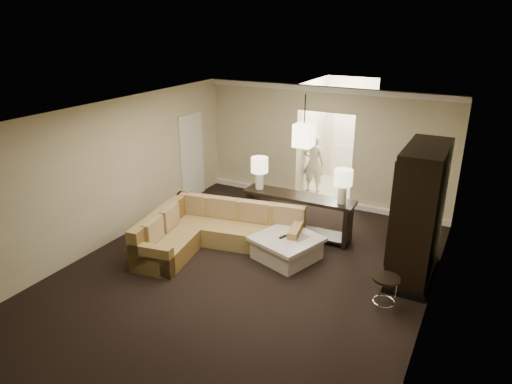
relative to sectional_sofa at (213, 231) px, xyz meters
The scene contains 19 objects.
ground 1.33m from the sectional_sofa, 35.66° to the right, with size 8.00×8.00×0.00m, color black.
wall_back 3.58m from the sectional_sofa, 72.08° to the left, with size 6.00×0.04×2.80m, color beige.
wall_front 4.98m from the sectional_sofa, 77.55° to the right, with size 6.00×0.04×2.80m, color beige.
wall_left 2.35m from the sectional_sofa, 158.88° to the right, with size 0.04×8.00×2.80m, color beige.
wall_right 4.26m from the sectional_sofa, 10.54° to the right, with size 0.04×8.00×2.80m, color beige.
ceiling 2.79m from the sectional_sofa, 35.66° to the right, with size 6.00×8.00×0.02m, color silver.
crown_molding 4.14m from the sectional_sofa, 71.82° to the left, with size 6.00×0.10×0.12m, color white.
baseboard 3.38m from the sectional_sofa, 71.82° to the left, with size 6.00×0.10×0.12m, color white.
side_door 2.90m from the sectional_sofa, 133.17° to the left, with size 0.05×0.90×2.10m, color white.
foyer 4.81m from the sectional_sofa, 77.11° to the left, with size 1.44×2.02×2.80m.
sectional_sofa is the anchor object (origin of this frame).
coffee_table 1.50m from the sectional_sofa, ahead, with size 1.37×1.37×0.46m.
console_table 1.79m from the sectional_sofa, 44.49° to the left, with size 2.31×0.58×0.89m.
armoire 3.80m from the sectional_sofa, 11.47° to the left, with size 0.70×1.63×2.34m.
drink_table 3.48m from the sectional_sofa, ahead, with size 0.42×0.42×0.53m.
table_lamp_left 1.63m from the sectional_sofa, 72.61° to the left, with size 0.35×0.35×0.68m.
table_lamp_right 2.70m from the sectional_sofa, 30.50° to the left, with size 0.35×0.35×0.68m.
pendant_light 2.75m from the sectional_sofa, 61.66° to the left, with size 0.38×0.38×1.09m.
person 3.89m from the sectional_sofa, 81.06° to the left, with size 0.61×0.40×1.68m, color beige.
Camera 1 is at (3.46, -5.96, 4.24)m, focal length 32.00 mm.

